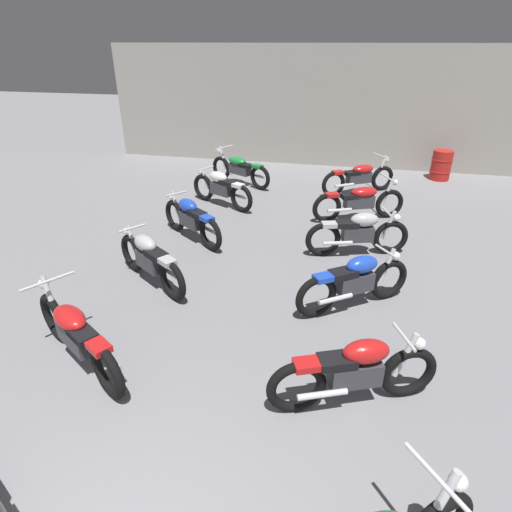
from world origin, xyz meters
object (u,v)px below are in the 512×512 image
at_px(motorcycle_left_row_3, 191,219).
at_px(motorcycle_left_row_2, 150,259).
at_px(motorcycle_left_row_4, 221,188).
at_px(motorcycle_right_row_1, 356,371).
at_px(motorcycle_left_row_1, 76,334).
at_px(motorcycle_right_row_3, 358,233).
at_px(motorcycle_right_row_5, 359,177).
at_px(motorcycle_right_row_4, 360,201).
at_px(motorcycle_left_row_5, 240,168).
at_px(motorcycle_right_row_2, 355,281).
at_px(oil_drum, 441,165).

bearing_deg(motorcycle_left_row_3, motorcycle_left_row_2, -90.83).
height_order(motorcycle_left_row_4, motorcycle_right_row_1, same).
relative_size(motorcycle_left_row_1, motorcycle_right_row_3, 0.99).
distance_m(motorcycle_left_row_1, motorcycle_right_row_5, 8.33).
bearing_deg(motorcycle_left_row_2, motorcycle_right_row_5, 59.50).
relative_size(motorcycle_right_row_4, motorcycle_right_row_5, 1.08).
bearing_deg(motorcycle_left_row_4, motorcycle_left_row_2, -90.45).
xyz_separation_m(motorcycle_left_row_3, motorcycle_left_row_5, (-0.02, 3.86, -0.01)).
bearing_deg(motorcycle_right_row_3, motorcycle_left_row_3, -179.24).
height_order(motorcycle_left_row_1, motorcycle_right_row_4, same).
height_order(motorcycle_right_row_2, motorcycle_right_row_3, same).
bearing_deg(motorcycle_right_row_3, motorcycle_left_row_1, -130.52).
bearing_deg(motorcycle_left_row_4, motorcycle_right_row_3, -31.29).
xyz_separation_m(motorcycle_left_row_5, motorcycle_right_row_1, (3.34, -7.63, 0.01)).
height_order(motorcycle_left_row_1, oil_drum, motorcycle_left_row_1).
relative_size(motorcycle_left_row_5, oil_drum, 2.31).
bearing_deg(motorcycle_right_row_4, motorcycle_left_row_1, -120.31).
height_order(motorcycle_right_row_1, motorcycle_right_row_3, same).
distance_m(motorcycle_right_row_4, motorcycle_right_row_5, 1.92).
height_order(motorcycle_left_row_4, motorcycle_right_row_4, motorcycle_right_row_4).
bearing_deg(motorcycle_left_row_4, motorcycle_left_row_5, 90.69).
bearing_deg(motorcycle_right_row_3, oil_drum, 67.68).
distance_m(motorcycle_left_row_1, motorcycle_left_row_4, 5.91).
xyz_separation_m(motorcycle_left_row_4, motorcycle_right_row_5, (3.27, 1.73, -0.01)).
xyz_separation_m(motorcycle_left_row_2, motorcycle_right_row_2, (3.31, 0.04, 0.00)).
distance_m(motorcycle_left_row_4, motorcycle_right_row_1, 6.70).
bearing_deg(motorcycle_left_row_3, motorcycle_right_row_3, 0.76).
xyz_separation_m(motorcycle_left_row_2, oil_drum, (5.62, 7.45, -0.03)).
relative_size(motorcycle_left_row_4, motorcycle_right_row_2, 1.08).
distance_m(motorcycle_right_row_3, motorcycle_right_row_5, 3.74).
xyz_separation_m(motorcycle_left_row_1, motorcycle_left_row_4, (0.04, 5.91, 0.01)).
height_order(motorcycle_left_row_2, motorcycle_right_row_5, motorcycle_right_row_5).
distance_m(motorcycle_right_row_1, motorcycle_right_row_4, 5.63).
xyz_separation_m(motorcycle_right_row_2, motorcycle_right_row_4, (0.03, 3.65, -0.01)).
height_order(motorcycle_left_row_5, motorcycle_right_row_1, motorcycle_left_row_5).
xyz_separation_m(motorcycle_right_row_1, motorcycle_right_row_4, (-0.02, 5.63, -0.01)).
bearing_deg(motorcycle_right_row_1, motorcycle_left_row_1, -178.38).
height_order(motorcycle_left_row_3, oil_drum, motorcycle_left_row_3).
distance_m(motorcycle_right_row_3, oil_drum, 6.03).
relative_size(motorcycle_right_row_2, motorcycle_right_row_4, 0.82).
xyz_separation_m(motorcycle_left_row_1, motorcycle_left_row_5, (0.02, 7.73, 0.00)).
bearing_deg(motorcycle_right_row_2, motorcycle_left_row_2, -179.32).
relative_size(motorcycle_left_row_5, motorcycle_right_row_2, 1.18).
xyz_separation_m(motorcycle_left_row_2, motorcycle_right_row_1, (3.35, -1.94, 0.00)).
distance_m(motorcycle_left_row_2, motorcycle_left_row_4, 3.88).
bearing_deg(motorcycle_left_row_4, oil_drum, 32.61).
xyz_separation_m(motorcycle_left_row_2, motorcycle_right_row_5, (3.30, 5.61, -0.01)).
bearing_deg(motorcycle_right_row_1, motorcycle_right_row_4, 90.19).
relative_size(motorcycle_left_row_1, motorcycle_left_row_3, 1.14).
distance_m(motorcycle_left_row_1, motorcycle_left_row_5, 7.73).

